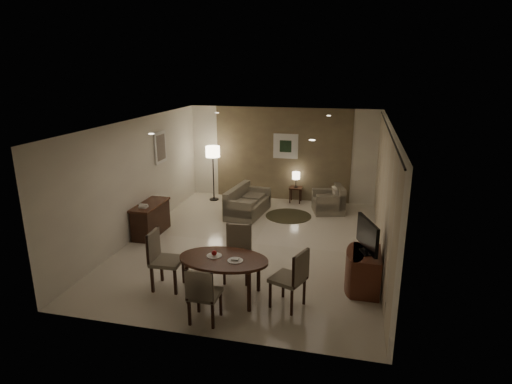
% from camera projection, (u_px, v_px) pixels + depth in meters
% --- Properties ---
extents(room_shell, '(5.50, 7.00, 2.70)m').
position_uv_depth(room_shell, '(258.00, 181.00, 9.56)').
color(room_shell, beige).
rests_on(room_shell, ground).
extents(taupe_accent, '(3.96, 0.03, 2.70)m').
position_uv_depth(taupe_accent, '(282.00, 154.00, 12.44)').
color(taupe_accent, olive).
rests_on(taupe_accent, wall_back).
extents(curtain_wall, '(0.08, 6.70, 2.58)m').
position_uv_depth(curtain_wall, '(383.00, 195.00, 8.60)').
color(curtain_wall, beige).
rests_on(curtain_wall, wall_right).
extents(curtain_rod, '(0.03, 6.80, 0.03)m').
position_uv_depth(curtain_rod, '(389.00, 130.00, 8.22)').
color(curtain_rod, black).
rests_on(curtain_rod, wall_right).
extents(art_back_frame, '(0.72, 0.03, 0.72)m').
position_uv_depth(art_back_frame, '(286.00, 146.00, 12.32)').
color(art_back_frame, silver).
rests_on(art_back_frame, wall_back).
extents(art_back_canvas, '(0.34, 0.01, 0.34)m').
position_uv_depth(art_back_canvas, '(286.00, 146.00, 12.31)').
color(art_back_canvas, black).
rests_on(art_back_canvas, wall_back).
extents(art_left_frame, '(0.03, 0.60, 0.80)m').
position_uv_depth(art_left_frame, '(160.00, 147.00, 10.77)').
color(art_left_frame, silver).
rests_on(art_left_frame, wall_left).
extents(art_left_canvas, '(0.01, 0.46, 0.64)m').
position_uv_depth(art_left_canvas, '(161.00, 147.00, 10.77)').
color(art_left_canvas, gray).
rests_on(art_left_canvas, wall_left).
extents(downlight_nl, '(0.10, 0.10, 0.01)m').
position_uv_depth(downlight_nl, '(151.00, 134.00, 7.44)').
color(downlight_nl, white).
rests_on(downlight_nl, ceiling).
extents(downlight_nr, '(0.10, 0.10, 0.01)m').
position_uv_depth(downlight_nr, '(312.00, 140.00, 6.82)').
color(downlight_nr, white).
rests_on(downlight_nr, ceiling).
extents(downlight_fl, '(0.10, 0.10, 0.01)m').
position_uv_depth(downlight_fl, '(217.00, 113.00, 10.80)').
color(downlight_fl, white).
rests_on(downlight_fl, ceiling).
extents(downlight_fr, '(0.10, 0.10, 0.01)m').
position_uv_depth(downlight_fr, '(329.00, 116.00, 10.17)').
color(downlight_fr, white).
rests_on(downlight_fr, ceiling).
extents(console_desk, '(0.48, 1.20, 0.75)m').
position_uv_depth(console_desk, '(151.00, 219.00, 10.02)').
color(console_desk, '#4A2117').
rests_on(console_desk, floor).
extents(telephone, '(0.20, 0.14, 0.09)m').
position_uv_depth(telephone, '(143.00, 206.00, 9.62)').
color(telephone, white).
rests_on(telephone, console_desk).
extents(tv_cabinet, '(0.48, 0.90, 0.70)m').
position_uv_depth(tv_cabinet, '(366.00, 271.00, 7.53)').
color(tv_cabinet, brown).
rests_on(tv_cabinet, floor).
extents(flat_tv, '(0.36, 0.85, 0.60)m').
position_uv_depth(flat_tv, '(367.00, 236.00, 7.35)').
color(flat_tv, black).
rests_on(flat_tv, tv_cabinet).
extents(dining_table, '(1.53, 0.96, 0.72)m').
position_uv_depth(dining_table, '(224.00, 278.00, 7.27)').
color(dining_table, '#4A2117').
rests_on(dining_table, floor).
extents(chair_near, '(0.46, 0.46, 0.94)m').
position_uv_depth(chair_near, '(205.00, 293.00, 6.56)').
color(chair_near, gray).
rests_on(chair_near, floor).
extents(chair_far, '(0.54, 0.54, 1.01)m').
position_uv_depth(chair_far, '(237.00, 255.00, 7.81)').
color(chair_far, gray).
rests_on(chair_far, floor).
extents(chair_left, '(0.54, 0.54, 1.06)m').
position_uv_depth(chair_left, '(167.00, 260.00, 7.53)').
color(chair_left, gray).
rests_on(chair_left, floor).
extents(chair_right, '(0.64, 0.64, 1.02)m').
position_uv_depth(chair_right, '(288.00, 278.00, 6.95)').
color(chair_right, gray).
rests_on(chair_right, floor).
extents(plate_a, '(0.26, 0.26, 0.02)m').
position_uv_depth(plate_a, '(214.00, 256.00, 7.25)').
color(plate_a, white).
rests_on(plate_a, dining_table).
extents(plate_b, '(0.26, 0.26, 0.02)m').
position_uv_depth(plate_b, '(235.00, 261.00, 7.07)').
color(plate_b, white).
rests_on(plate_b, dining_table).
extents(fruit_apple, '(0.09, 0.09, 0.09)m').
position_uv_depth(fruit_apple, '(214.00, 253.00, 7.24)').
color(fruit_apple, '#A01213').
rests_on(fruit_apple, plate_a).
extents(napkin, '(0.12, 0.08, 0.03)m').
position_uv_depth(napkin, '(235.00, 259.00, 7.06)').
color(napkin, white).
rests_on(napkin, plate_b).
extents(round_rug, '(1.21, 1.21, 0.01)m').
position_uv_depth(round_rug, '(288.00, 216.00, 11.33)').
color(round_rug, '#393420').
rests_on(round_rug, floor).
extents(sofa, '(1.64, 0.96, 0.73)m').
position_uv_depth(sofa, '(248.00, 201.00, 11.37)').
color(sofa, gray).
rests_on(sofa, floor).
extents(armchair, '(0.96, 0.99, 0.73)m').
position_uv_depth(armchair, '(328.00, 199.00, 11.54)').
color(armchair, gray).
rests_on(armchair, floor).
extents(side_table, '(0.35, 0.35, 0.45)m').
position_uv_depth(side_table, '(296.00, 195.00, 12.43)').
color(side_table, '#321A10').
rests_on(side_table, floor).
extents(table_lamp, '(0.22, 0.22, 0.50)m').
position_uv_depth(table_lamp, '(296.00, 179.00, 12.30)').
color(table_lamp, '#FFEAC1').
rests_on(table_lamp, side_table).
extents(floor_lamp, '(0.41, 0.41, 1.61)m').
position_uv_depth(floor_lamp, '(213.00, 173.00, 12.49)').
color(floor_lamp, '#FFE5B7').
rests_on(floor_lamp, floor).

